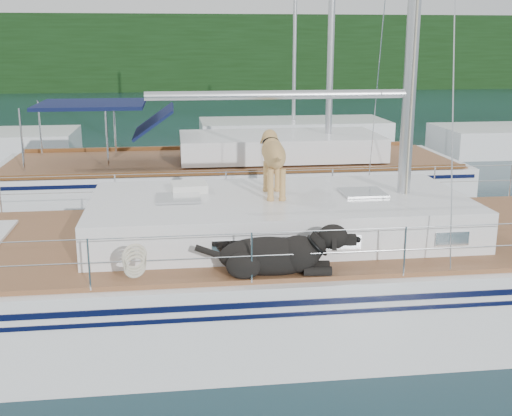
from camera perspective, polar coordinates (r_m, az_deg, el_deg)
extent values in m
plane|color=black|center=(9.45, -2.90, -9.84)|extent=(120.00, 120.00, 0.00)
cube|color=black|center=(53.59, -6.84, 13.52)|extent=(90.00, 3.00, 6.00)
cube|color=#595147|center=(54.88, -6.78, 11.04)|extent=(92.00, 1.00, 1.20)
cube|color=white|center=(9.25, -2.94, -7.02)|extent=(12.00, 3.80, 1.40)
cube|color=brown|center=(9.01, -3.00, -2.70)|extent=(11.52, 3.50, 0.06)
cube|color=white|center=(9.01, 2.05, -0.66)|extent=(5.20, 2.50, 0.55)
cylinder|color=silver|center=(8.72, 2.15, 10.02)|extent=(3.60, 0.12, 0.12)
cylinder|color=silver|center=(7.17, -1.98, -2.32)|extent=(10.56, 0.01, 0.01)
cylinder|color=silver|center=(10.55, -3.77, 3.17)|extent=(10.56, 0.01, 0.01)
cube|color=blue|center=(10.26, -1.58, -0.19)|extent=(0.86, 0.79, 0.05)
cube|color=silver|center=(9.27, -5.96, 1.85)|extent=(0.53, 0.45, 0.13)
torus|color=beige|center=(7.17, -10.75, -4.25)|extent=(0.38, 0.25, 0.37)
cube|color=white|center=(15.69, -2.24, 1.86)|extent=(11.00, 3.50, 1.30)
cube|color=brown|center=(15.56, -2.27, 4.20)|extent=(10.56, 3.29, 0.06)
cube|color=white|center=(15.65, 2.12, 5.56)|extent=(4.80, 2.30, 0.55)
cube|color=#101844|center=(15.43, -14.39, 8.92)|extent=(2.40, 2.30, 0.08)
cube|color=white|center=(25.25, 3.33, 6.59)|extent=(7.20, 3.00, 1.10)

